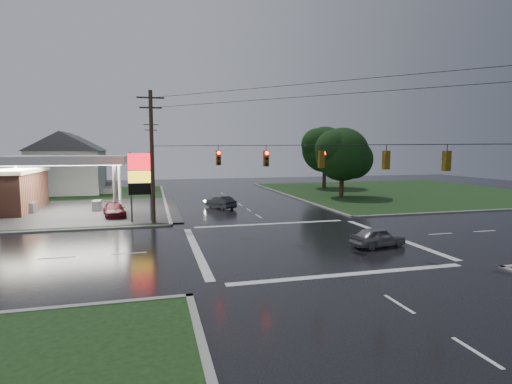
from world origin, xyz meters
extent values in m
plane|color=black|center=(0.00, 0.00, 0.00)|extent=(120.00, 120.00, 0.00)
cube|color=black|center=(-26.00, 26.00, 0.04)|extent=(36.00, 36.00, 0.08)
cube|color=black|center=(26.00, 26.00, 0.04)|extent=(36.00, 36.00, 0.08)
cube|color=#2D2D2D|center=(-20.00, 18.00, 0.09)|extent=(26.00, 18.00, 0.02)
cylinder|color=silver|center=(-13.00, 15.00, 2.50)|extent=(0.30, 0.30, 5.00)
cylinder|color=silver|center=(-23.00, 21.00, 2.50)|extent=(0.30, 0.30, 5.00)
cylinder|color=silver|center=(-13.00, 21.00, 2.50)|extent=(0.30, 0.30, 5.00)
cube|color=silver|center=(-18.00, 18.00, 5.20)|extent=(12.00, 8.00, 0.80)
cube|color=white|center=(-18.00, 18.00, 4.78)|extent=(11.40, 7.40, 0.04)
cube|color=#59595E|center=(-21.00, 18.00, 0.55)|extent=(0.80, 1.60, 1.10)
cube|color=#59595E|center=(-15.00, 18.00, 0.55)|extent=(0.80, 1.60, 1.10)
cylinder|color=#59595E|center=(-11.30, 10.50, 3.00)|extent=(0.16, 0.16, 6.00)
cylinder|color=#59595E|center=(-9.70, 10.50, 3.00)|extent=(0.16, 0.16, 6.00)
cube|color=red|center=(-10.50, 10.50, 5.20)|extent=(2.00, 0.35, 1.40)
cube|color=yellow|center=(-10.50, 10.50, 3.90)|extent=(2.00, 0.35, 1.00)
cube|color=black|center=(-10.50, 10.50, 2.90)|extent=(2.00, 0.35, 1.00)
cylinder|color=#382619|center=(-9.50, 9.50, 5.50)|extent=(0.32, 0.32, 11.00)
cube|color=#382619|center=(-9.50, 9.50, 10.40)|extent=(2.20, 0.12, 0.12)
cube|color=#382619|center=(-9.50, 9.50, 9.60)|extent=(1.80, 0.12, 0.12)
cylinder|color=#382619|center=(-9.50, 38.00, 5.25)|extent=(0.32, 0.32, 10.50)
cube|color=#382619|center=(-9.50, 38.00, 9.90)|extent=(2.20, 0.12, 0.12)
cube|color=#382619|center=(-9.50, 38.00, 9.10)|extent=(1.80, 0.12, 0.12)
cube|color=#59470C|center=(-4.75, 4.75, 5.60)|extent=(0.34, 0.34, 1.10)
cylinder|color=#FF0C07|center=(-4.75, 4.55, 5.98)|extent=(0.22, 0.08, 0.22)
cube|color=#59470C|center=(-1.90, 1.90, 5.60)|extent=(0.34, 0.34, 1.10)
cylinder|color=#FF0C07|center=(-1.90, 1.70, 5.98)|extent=(0.22, 0.08, 0.22)
cube|color=#59470C|center=(0.95, -0.95, 5.60)|extent=(0.34, 0.34, 1.10)
cylinder|color=#FF0C07|center=(1.15, -0.95, 5.98)|extent=(0.08, 0.22, 0.22)
cube|color=#59470C|center=(3.80, -3.80, 5.60)|extent=(0.34, 0.34, 1.10)
cylinder|color=#FF0C07|center=(3.80, -3.60, 5.98)|extent=(0.22, 0.08, 0.22)
cube|color=#59470C|center=(6.08, -6.08, 5.60)|extent=(0.34, 0.34, 1.10)
cylinder|color=#FF0C07|center=(6.08, -5.88, 5.98)|extent=(0.22, 0.08, 0.22)
cube|color=silver|center=(-21.00, 36.00, 3.00)|extent=(9.00, 8.00, 6.00)
cube|color=gray|center=(-15.70, 36.00, 0.40)|extent=(1.60, 4.80, 0.80)
cube|color=silver|center=(-22.00, 48.00, 3.00)|extent=(9.00, 8.00, 6.00)
cube|color=gray|center=(-16.70, 48.00, 0.40)|extent=(1.60, 4.80, 0.80)
cylinder|color=black|center=(14.00, 22.00, 2.52)|extent=(0.56, 0.56, 5.04)
sphere|color=black|center=(14.00, 22.00, 5.58)|extent=(6.80, 6.80, 6.80)
sphere|color=black|center=(15.70, 22.30, 4.95)|extent=(5.10, 5.10, 5.10)
sphere|color=black|center=(12.64, 21.60, 6.30)|extent=(4.76, 4.76, 4.76)
cylinder|color=black|center=(17.00, 34.00, 2.80)|extent=(0.56, 0.56, 5.60)
sphere|color=black|center=(17.00, 34.00, 6.20)|extent=(7.20, 7.20, 7.20)
sphere|color=black|center=(18.80, 34.30, 5.50)|extent=(5.40, 5.40, 5.40)
sphere|color=black|center=(15.56, 33.60, 7.00)|extent=(5.04, 5.04, 5.04)
imported|color=#1F2327|center=(-2.59, 16.81, 0.65)|extent=(2.91, 4.17, 1.30)
imported|color=slate|center=(4.42, -2.23, 0.63)|extent=(3.88, 2.03, 1.26)
imported|color=maroon|center=(-13.00, 14.00, 0.65)|extent=(2.54, 4.70, 1.29)
camera|label=1|loc=(-9.54, -24.60, 6.24)|focal=28.00mm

